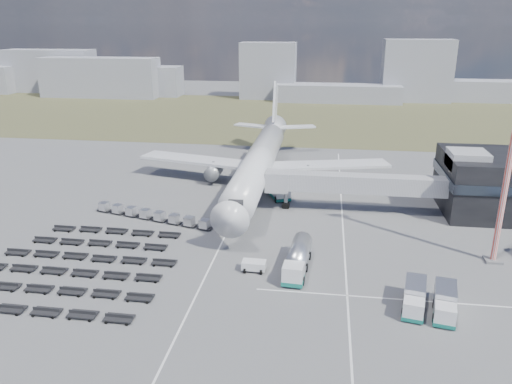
# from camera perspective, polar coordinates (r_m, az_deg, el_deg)

# --- Properties ---
(ground) EXTENTS (420.00, 420.00, 0.00)m
(ground) POSITION_cam_1_polar(r_m,az_deg,el_deg) (70.18, -3.10, -7.50)
(ground) COLOR #565659
(ground) RESTS_ON ground
(grass_strip) EXTENTS (420.00, 90.00, 0.01)m
(grass_strip) POSITION_cam_1_polar(r_m,az_deg,el_deg) (174.84, 3.84, 8.66)
(grass_strip) COLOR #4B4A2D
(grass_strip) RESTS_ON ground
(lane_markings) EXTENTS (47.12, 110.00, 0.01)m
(lane_markings) POSITION_cam_1_polar(r_m,az_deg,el_deg) (71.80, 5.09, -6.90)
(lane_markings) COLOR silver
(lane_markings) RESTS_ON ground
(jet_bridge) EXTENTS (30.30, 3.80, 7.05)m
(jet_bridge) POSITION_cam_1_polar(r_m,az_deg,el_deg) (86.15, 9.91, 0.99)
(jet_bridge) COLOR #939399
(jet_bridge) RESTS_ON ground
(airliner) EXTENTS (51.59, 64.53, 17.62)m
(airliner) POSITION_cam_1_polar(r_m,az_deg,el_deg) (98.27, 0.44, 3.67)
(airliner) COLOR silver
(airliner) RESTS_ON ground
(skyline) EXTENTS (299.87, 24.60, 24.35)m
(skyline) POSITION_cam_1_polar(r_m,az_deg,el_deg) (213.19, 4.46, 12.95)
(skyline) COLOR gray
(skyline) RESTS_ON ground
(fuel_tanker) EXTENTS (3.43, 10.66, 3.39)m
(fuel_tanker) POSITION_cam_1_polar(r_m,az_deg,el_deg) (66.29, 4.77, -7.58)
(fuel_tanker) COLOR silver
(fuel_tanker) RESTS_ON ground
(pushback_tug) EXTENTS (3.15, 1.82, 1.42)m
(pushback_tug) POSITION_cam_1_polar(r_m,az_deg,el_deg) (66.28, -0.24, -8.47)
(pushback_tug) COLOR silver
(pushback_tug) RESTS_ON ground
(catering_truck) EXTENTS (5.27, 7.49, 3.18)m
(catering_truck) POSITION_cam_1_polar(r_m,az_deg,el_deg) (92.91, 2.58, 0.37)
(catering_truck) COLOR silver
(catering_truck) RESTS_ON ground
(service_trucks_near) EXTENTS (6.78, 7.66, 2.70)m
(service_trucks_near) POSITION_cam_1_polar(r_m,az_deg,el_deg) (60.78, 19.22, -11.55)
(service_trucks_near) COLOR silver
(service_trucks_near) RESTS_ON ground
(uld_row) EXTENTS (21.59, 7.20, 1.49)m
(uld_row) POSITION_cam_1_polar(r_m,az_deg,el_deg) (84.10, -11.77, -2.60)
(uld_row) COLOR black
(uld_row) RESTS_ON ground
(baggage_dollies) EXTENTS (25.94, 24.39, 0.77)m
(baggage_dollies) POSITION_cam_1_polar(r_m,az_deg,el_deg) (71.38, -19.93, -7.88)
(baggage_dollies) COLOR black
(baggage_dollies) RESTS_ON ground
(floodlight_mast) EXTENTS (2.68, 2.20, 28.46)m
(floodlight_mast) POSITION_cam_1_polar(r_m,az_deg,el_deg) (71.75, 27.01, 3.18)
(floodlight_mast) COLOR red
(floodlight_mast) RESTS_ON ground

